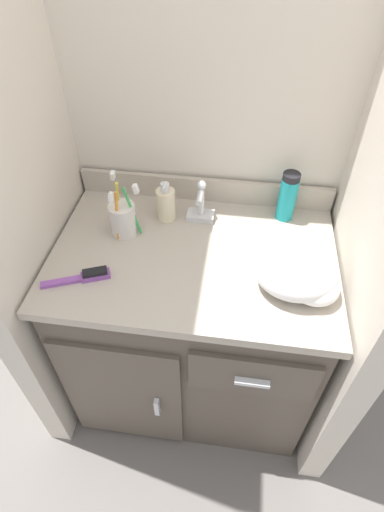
# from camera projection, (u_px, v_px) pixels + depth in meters

# --- Properties ---
(ground_plane) EXTENTS (6.00, 6.00, 0.00)m
(ground_plane) POSITION_uv_depth(u_px,v_px,m) (193.00, 379.00, 1.77)
(ground_plane) COLOR slate
(wall_back) EXTENTS (1.05, 0.08, 2.20)m
(wall_back) POSITION_uv_depth(u_px,v_px,m) (209.00, 105.00, 1.23)
(wall_back) COLOR beige
(wall_back) RESTS_ON ground_plane
(wall_left) EXTENTS (0.08, 0.66, 2.20)m
(wall_left) POSITION_uv_depth(u_px,v_px,m) (10.00, 150.00, 1.04)
(wall_left) COLOR beige
(wall_left) RESTS_ON ground_plane
(vanity) EXTENTS (0.87, 0.59, 0.78)m
(vanity) POSITION_uv_depth(u_px,v_px,m) (193.00, 326.00, 1.48)
(vanity) COLOR brown
(vanity) RESTS_ON ground_plane
(backsplash) EXTENTS (0.87, 0.02, 0.08)m
(backsplash) POSITION_uv_depth(u_px,v_px,m) (204.00, 189.00, 1.38)
(backsplash) COLOR #B2A899
(backsplash) RESTS_ON vanity
(sink_faucet) EXTENTS (0.09, 0.09, 0.14)m
(sink_faucet) POSITION_uv_depth(u_px,v_px,m) (201.00, 207.00, 1.30)
(sink_faucet) COLOR silver
(sink_faucet) RESTS_ON vanity
(toothbrush_cup) EXTENTS (0.10, 0.11, 0.20)m
(toothbrush_cup) POSITION_uv_depth(u_px,v_px,m) (123.00, 218.00, 1.25)
(toothbrush_cup) COLOR silver
(toothbrush_cup) RESTS_ON vanity
(soap_dispenser) EXTENTS (0.06, 0.06, 0.14)m
(soap_dispenser) POSITION_uv_depth(u_px,v_px,m) (166.00, 204.00, 1.30)
(soap_dispenser) COLOR beige
(soap_dispenser) RESTS_ON vanity
(shaving_cream_can) EXTENTS (0.06, 0.06, 0.17)m
(shaving_cream_can) POSITION_uv_depth(u_px,v_px,m) (288.00, 196.00, 1.28)
(shaving_cream_can) COLOR teal
(shaving_cream_can) RESTS_ON vanity
(hairbrush) EXTENTS (0.19, 0.10, 0.03)m
(hairbrush) POSITION_uv_depth(u_px,v_px,m) (86.00, 276.00, 1.14)
(hairbrush) COLOR purple
(hairbrush) RESTS_ON vanity
(hand_towel) EXTENTS (0.23, 0.20, 0.11)m
(hand_towel) POSITION_uv_depth(u_px,v_px,m) (300.00, 275.00, 1.09)
(hand_towel) COLOR white
(hand_towel) RESTS_ON vanity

